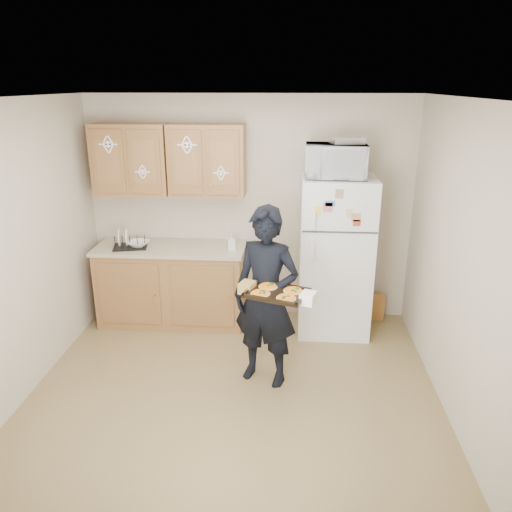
% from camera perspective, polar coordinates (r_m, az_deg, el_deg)
% --- Properties ---
extents(floor, '(3.60, 3.60, 0.00)m').
position_cam_1_polar(floor, '(4.51, -2.74, -16.08)').
color(floor, brown).
rests_on(floor, ground).
extents(ceiling, '(3.60, 3.60, 0.00)m').
position_cam_1_polar(ceiling, '(3.68, -3.38, 17.54)').
color(ceiling, silver).
rests_on(ceiling, wall_back).
extents(wall_back, '(3.60, 0.04, 2.50)m').
position_cam_1_polar(wall_back, '(5.64, -0.76, 5.32)').
color(wall_back, '#C0B29C').
rests_on(wall_back, floor).
extents(wall_front, '(3.60, 0.04, 2.50)m').
position_cam_1_polar(wall_front, '(2.35, -8.67, -16.41)').
color(wall_front, '#C0B29C').
rests_on(wall_front, floor).
extents(wall_left, '(0.04, 3.60, 2.50)m').
position_cam_1_polar(wall_left, '(4.51, -26.34, -0.33)').
color(wall_left, '#C0B29C').
rests_on(wall_left, floor).
extents(wall_right, '(0.04, 3.60, 2.50)m').
position_cam_1_polar(wall_right, '(4.11, 22.71, -1.58)').
color(wall_right, '#C0B29C').
rests_on(wall_right, floor).
extents(refrigerator, '(0.75, 0.70, 1.70)m').
position_cam_1_polar(refrigerator, '(5.40, 9.01, 0.01)').
color(refrigerator, white).
rests_on(refrigerator, floor).
extents(base_cabinet, '(1.60, 0.60, 0.86)m').
position_cam_1_polar(base_cabinet, '(5.73, -9.52, -3.36)').
color(base_cabinet, brown).
rests_on(base_cabinet, floor).
extents(countertop, '(1.64, 0.64, 0.04)m').
position_cam_1_polar(countertop, '(5.57, -9.77, 0.91)').
color(countertop, tan).
rests_on(countertop, base_cabinet).
extents(upper_cab_left, '(0.80, 0.33, 0.75)m').
position_cam_1_polar(upper_cab_left, '(5.60, -14.05, 10.66)').
color(upper_cab_left, brown).
rests_on(upper_cab_left, wall_back).
extents(upper_cab_right, '(0.80, 0.33, 0.75)m').
position_cam_1_polar(upper_cab_right, '(5.40, -5.60, 10.84)').
color(upper_cab_right, brown).
rests_on(upper_cab_right, wall_back).
extents(cereal_box, '(0.20, 0.07, 0.32)m').
position_cam_1_polar(cereal_box, '(5.94, 13.46, -5.64)').
color(cereal_box, gold).
rests_on(cereal_box, floor).
extents(person, '(0.70, 0.57, 1.64)m').
position_cam_1_polar(person, '(4.39, 1.15, -4.78)').
color(person, black).
rests_on(person, floor).
extents(baking_tray, '(0.57, 0.49, 0.04)m').
position_cam_1_polar(baking_tray, '(4.06, 2.40, -4.33)').
color(baking_tray, black).
rests_on(baking_tray, person).
extents(pizza_front_left, '(0.16, 0.16, 0.02)m').
position_cam_1_polar(pizza_front_left, '(4.03, 0.52, -4.26)').
color(pizza_front_left, '#F3AD1E').
rests_on(pizza_front_left, baking_tray).
extents(pizza_front_right, '(0.16, 0.16, 0.02)m').
position_cam_1_polar(pizza_front_right, '(3.95, 3.47, -4.78)').
color(pizza_front_right, '#F3AD1E').
rests_on(pizza_front_right, baking_tray).
extents(pizza_back_left, '(0.16, 0.16, 0.02)m').
position_cam_1_polar(pizza_back_left, '(4.16, 1.39, -3.46)').
color(pizza_back_left, '#F3AD1E').
rests_on(pizza_back_left, baking_tray).
extents(pizza_back_right, '(0.16, 0.16, 0.02)m').
position_cam_1_polar(pizza_back_right, '(4.09, 4.27, -3.95)').
color(pizza_back_right, '#F3AD1E').
rests_on(pizza_back_right, baking_tray).
extents(microwave, '(0.61, 0.42, 0.33)m').
position_cam_1_polar(microwave, '(5.10, 9.08, 10.67)').
color(microwave, white).
rests_on(microwave, refrigerator).
extents(foil_pan, '(0.34, 0.27, 0.07)m').
position_cam_1_polar(foil_pan, '(5.12, 10.39, 12.87)').
color(foil_pan, silver).
rests_on(foil_pan, microwave).
extents(dish_rack, '(0.40, 0.33, 0.14)m').
position_cam_1_polar(dish_rack, '(5.60, -14.21, 1.64)').
color(dish_rack, black).
rests_on(dish_rack, countertop).
extents(bowl, '(0.26, 0.26, 0.06)m').
position_cam_1_polar(bowl, '(5.57, -13.27, 1.38)').
color(bowl, silver).
rests_on(bowl, dish_rack).
extents(soap_bottle, '(0.09, 0.09, 0.17)m').
position_cam_1_polar(soap_bottle, '(5.36, -2.82, 1.62)').
color(soap_bottle, white).
rests_on(soap_bottle, countertop).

